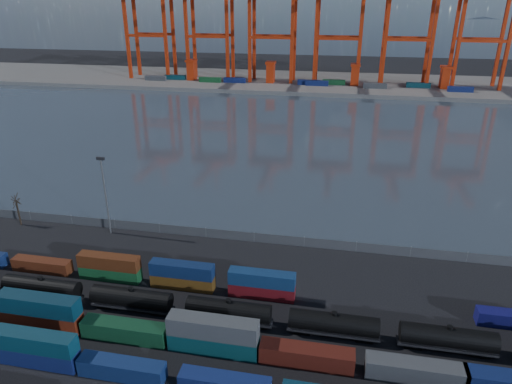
# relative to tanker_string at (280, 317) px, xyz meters

# --- Properties ---
(ground) EXTENTS (700.00, 700.00, 0.00)m
(ground) POSITION_rel_tanker_string_xyz_m (-8.79, -3.25, -2.04)
(ground) COLOR black
(ground) RESTS_ON ground
(harbor_water) EXTENTS (700.00, 700.00, 0.00)m
(harbor_water) POSITION_rel_tanker_string_xyz_m (-8.79, 101.75, -2.03)
(harbor_water) COLOR #323D48
(harbor_water) RESTS_ON ground
(far_quay) EXTENTS (700.00, 70.00, 2.00)m
(far_quay) POSITION_rel_tanker_string_xyz_m (-8.79, 206.75, -1.04)
(far_quay) COLOR #514F4C
(far_quay) RESTS_ON ground
(container_row_south) EXTENTS (139.01, 2.33, 4.96)m
(container_row_south) POSITION_rel_tanker_string_xyz_m (-14.91, -13.04, -0.27)
(container_row_south) COLOR #3D3F42
(container_row_south) RESTS_ON ground
(container_row_mid) EXTENTS (129.15, 2.54, 5.42)m
(container_row_mid) POSITION_rel_tanker_string_xyz_m (-16.09, -6.37, -0.23)
(container_row_mid) COLOR #404245
(container_row_mid) RESTS_ON ground
(container_row_north) EXTENTS (139.69, 2.20, 4.68)m
(container_row_north) POSITION_rel_tanker_string_xyz_m (-11.10, 7.16, -0.28)
(container_row_north) COLOR navy
(container_row_north) RESTS_ON ground
(tanker_string) EXTENTS (121.72, 2.84, 4.06)m
(tanker_string) POSITION_rel_tanker_string_xyz_m (0.00, 0.00, 0.00)
(tanker_string) COLOR black
(tanker_string) RESTS_ON ground
(waterfront_fence) EXTENTS (160.12, 0.12, 2.20)m
(waterfront_fence) POSITION_rel_tanker_string_xyz_m (-8.79, 24.75, -1.04)
(waterfront_fence) COLOR #595B5E
(waterfront_fence) RESTS_ON ground
(bare_tree) EXTENTS (1.89, 1.85, 7.21)m
(bare_tree) POSITION_rel_tanker_string_xyz_m (-59.52, 22.45, 1.50)
(bare_tree) COLOR black
(bare_tree) RESTS_ON ground
(yard_light_mast) EXTENTS (1.60, 0.40, 16.60)m
(yard_light_mast) POSITION_rel_tanker_string_xyz_m (-38.79, 22.75, 7.26)
(yard_light_mast) COLOR slate
(yard_light_mast) RESTS_ON ground
(gantry_cranes) EXTENTS (200.72, 49.39, 66.88)m
(gantry_cranes) POSITION_rel_tanker_string_xyz_m (-16.29, 199.97, 38.96)
(gantry_cranes) COLOR red
(gantry_cranes) RESTS_ON ground
(quay_containers) EXTENTS (172.58, 10.99, 2.60)m
(quay_containers) POSITION_rel_tanker_string_xyz_m (-19.78, 192.21, 1.26)
(quay_containers) COLOR navy
(quay_containers) RESTS_ON far_quay
(straddle_carriers) EXTENTS (140.00, 7.00, 11.10)m
(straddle_carriers) POSITION_rel_tanker_string_xyz_m (-11.29, 196.75, 5.78)
(straddle_carriers) COLOR red
(straddle_carriers) RESTS_ON far_quay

